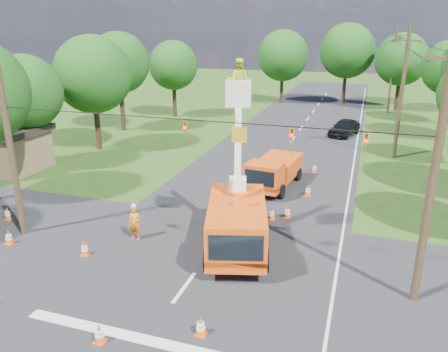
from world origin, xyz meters
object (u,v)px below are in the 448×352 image
(tree_far_a, at_px, (283,56))
(traffic_cone_7, at_px, (315,168))
(distant_car, at_px, (344,127))
(pole_right_far, at_px, (392,69))
(tree_left_f, at_px, (173,65))
(traffic_cone_1, at_px, (201,326))
(traffic_cone_6, at_px, (8,213))
(tree_left_e, at_px, (119,63))
(tree_far_c, at_px, (402,60))
(traffic_cone_2, at_px, (271,214))
(traffic_cone_4, at_px, (85,248))
(tree_left_c, at_px, (24,93))
(tree_left_d, at_px, (93,75))
(ground_worker, at_px, (135,223))
(pole_left, at_px, (10,146))
(traffic_cone_3, at_px, (308,190))
(traffic_cone_5, at_px, (9,237))
(pole_right_mid, at_px, (402,92))
(second_truck, at_px, (274,171))
(bucket_truck, at_px, (237,213))
(traffic_cone_0, at_px, (99,333))
(tree_far_b, at_px, (347,51))
(pole_right_near, at_px, (434,171))
(traffic_cone_8, at_px, (287,212))
(shed, at_px, (5,148))

(tree_far_a, bearing_deg, traffic_cone_7, -74.43)
(distant_car, relative_size, pole_right_far, 0.46)
(tree_left_f, relative_size, tree_far_a, 0.88)
(traffic_cone_1, xyz_separation_m, traffic_cone_6, (-13.07, 5.41, 0.00))
(tree_left_e, relative_size, tree_far_c, 1.03)
(traffic_cone_2, distance_m, traffic_cone_4, 9.56)
(tree_left_c, xyz_separation_m, tree_left_d, (1.50, 6.00, 0.69))
(ground_worker, bearing_deg, tree_left_c, 143.37)
(pole_left, relative_size, tree_left_d, 0.97)
(tree_far_c, bearing_deg, traffic_cone_1, -99.65)
(traffic_cone_3, relative_size, pole_right_far, 0.07)
(traffic_cone_5, xyz_separation_m, tree_left_f, (-5.49, 31.16, 5.33))
(pole_right_mid, bearing_deg, second_truck, -127.82)
(ground_worker, xyz_separation_m, distant_car, (8.17, 25.21, -0.09))
(pole_right_mid, distance_m, pole_right_far, 20.00)
(bucket_truck, xyz_separation_m, traffic_cone_5, (-10.32, -2.94, -1.44))
(traffic_cone_0, distance_m, traffic_cone_5, 9.15)
(second_truck, relative_size, traffic_cone_4, 8.33)
(traffic_cone_3, xyz_separation_m, pole_left, (-12.74, -9.49, 4.14))
(traffic_cone_4, bearing_deg, pole_right_far, 71.43)
(traffic_cone_6, bearing_deg, tree_far_a, 81.25)
(tree_far_b, bearing_deg, pole_right_near, -83.03)
(traffic_cone_3, bearing_deg, pole_right_mid, 63.39)
(traffic_cone_8, distance_m, pole_right_near, 9.55)
(traffic_cone_2, distance_m, tree_left_f, 30.21)
(traffic_cone_1, relative_size, tree_left_e, 0.08)
(tree_left_c, relative_size, tree_left_d, 0.87)
(bucket_truck, distance_m, traffic_cone_6, 12.58)
(traffic_cone_0, distance_m, tree_left_c, 21.71)
(pole_right_far, bearing_deg, tree_left_e, -144.57)
(second_truck, xyz_separation_m, tree_left_e, (-17.74, 11.74, 5.38))
(pole_left, bearing_deg, tree_far_b, 74.48)
(traffic_cone_7, distance_m, tree_far_a, 30.57)
(traffic_cone_2, xyz_separation_m, tree_left_e, (-18.67, 16.62, 6.13))
(tree_left_e, height_order, tree_far_c, tree_left_e)
(bucket_truck, relative_size, traffic_cone_0, 12.01)
(tree_left_e, bearing_deg, second_truck, -33.49)
(traffic_cone_5, distance_m, tree_far_a, 44.75)
(traffic_cone_0, bearing_deg, tree_left_d, 123.31)
(shed, relative_size, tree_left_e, 0.58)
(pole_right_far, relative_size, tree_left_f, 1.19)
(pole_right_far, distance_m, shed, 41.69)
(tree_left_c, distance_m, tree_far_b, 40.96)
(tree_left_e, distance_m, tree_far_b, 30.35)
(traffic_cone_8, relative_size, pole_right_mid, 0.07)
(tree_far_b, bearing_deg, tree_far_a, -165.96)
(traffic_cone_3, bearing_deg, tree_far_c, 79.09)
(distant_car, relative_size, tree_left_f, 0.54)
(traffic_cone_6, relative_size, tree_left_c, 0.09)
(traffic_cone_1, relative_size, traffic_cone_5, 1.00)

